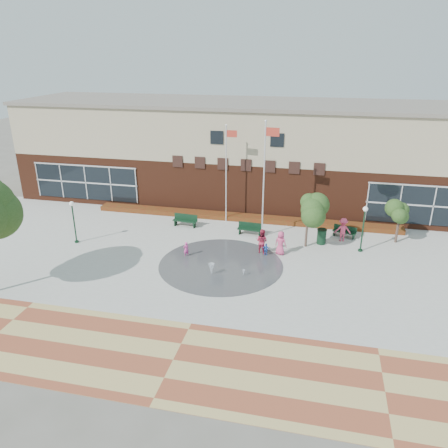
% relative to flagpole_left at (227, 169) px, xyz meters
% --- Properties ---
extents(ground, '(120.00, 120.00, 0.00)m').
position_rel_flagpole_left_xyz_m(ground, '(1.33, -10.97, -4.54)').
color(ground, '#666056').
rests_on(ground, ground).
extents(plaza_concrete, '(46.00, 18.00, 0.01)m').
position_rel_flagpole_left_xyz_m(plaza_concrete, '(1.33, -6.97, -4.53)').
color(plaza_concrete, '#A8A8A0').
rests_on(plaza_concrete, ground).
extents(paver_band, '(46.00, 6.00, 0.01)m').
position_rel_flagpole_left_xyz_m(paver_band, '(1.33, -17.97, -4.53)').
color(paver_band, brown).
rests_on(paver_band, ground).
extents(splash_pad, '(8.40, 8.40, 0.01)m').
position_rel_flagpole_left_xyz_m(splash_pad, '(1.33, -7.97, -4.53)').
color(splash_pad, '#383A3D').
rests_on(splash_pad, ground).
extents(library_building, '(44.40, 10.40, 9.20)m').
position_rel_flagpole_left_xyz_m(library_building, '(1.33, 6.51, 0.11)').
color(library_building, '#522616').
rests_on(library_building, ground).
extents(flower_bed, '(26.00, 1.20, 0.40)m').
position_rel_flagpole_left_xyz_m(flower_bed, '(1.33, 0.63, -4.54)').
color(flower_bed, maroon).
rests_on(flower_bed, ground).
extents(flagpole_left, '(0.96, 0.16, 8.15)m').
position_rel_flagpole_left_xyz_m(flagpole_left, '(0.00, 0.00, 0.00)').
color(flagpole_left, white).
rests_on(flagpole_left, ground).
extents(flagpole_right, '(1.10, 0.22, 8.97)m').
position_rel_flagpole_left_xyz_m(flagpole_right, '(3.42, -2.52, 0.47)').
color(flagpole_right, white).
rests_on(flagpole_right, ground).
extents(lamp_left, '(0.35, 0.35, 3.29)m').
position_rel_flagpole_left_xyz_m(lamp_left, '(-10.13, -6.76, -2.49)').
color(lamp_left, '#12311E').
rests_on(lamp_left, ground).
extents(lamp_right, '(0.36, 0.36, 3.44)m').
position_rel_flagpole_left_xyz_m(lamp_right, '(10.70, -3.68, -2.40)').
color(lamp_right, '#12311E').
rests_on(lamp_right, ground).
extents(bench_left, '(2.05, 0.73, 1.01)m').
position_rel_flagpole_left_xyz_m(bench_left, '(-3.09, -1.85, -4.21)').
color(bench_left, '#12311E').
rests_on(bench_left, ground).
extents(bench_mid, '(1.96, 0.67, 0.97)m').
position_rel_flagpole_left_xyz_m(bench_mid, '(2.40, -2.44, -4.22)').
color(bench_mid, '#12311E').
rests_on(bench_mid, ground).
extents(bench_right, '(1.84, 1.02, 0.89)m').
position_rel_flagpole_left_xyz_m(bench_right, '(9.63, -1.29, -4.25)').
color(bench_right, '#12311E').
rests_on(bench_right, ground).
extents(trash_can, '(0.72, 0.72, 1.18)m').
position_rel_flagpole_left_xyz_m(trash_can, '(7.91, -2.95, -3.94)').
color(trash_can, '#12311E').
rests_on(trash_can, ground).
extents(tree_mid, '(2.46, 2.46, 4.14)m').
position_rel_flagpole_left_xyz_m(tree_mid, '(6.80, -3.70, -1.52)').
color(tree_mid, '#402D26').
rests_on(tree_mid, ground).
extents(tree_small_right, '(2.05, 2.05, 3.51)m').
position_rel_flagpole_left_xyz_m(tree_small_right, '(13.41, -1.47, -1.98)').
color(tree_small_right, '#402D26').
rests_on(tree_small_right, ground).
extents(water_jet_a, '(0.39, 0.39, 0.76)m').
position_rel_flagpole_left_xyz_m(water_jet_a, '(1.06, -9.46, -4.54)').
color(water_jet_a, white).
rests_on(water_jet_a, ground).
extents(water_jet_b, '(0.18, 0.18, 0.41)m').
position_rel_flagpole_left_xyz_m(water_jet_b, '(3.12, -9.16, -4.54)').
color(water_jet_b, white).
rests_on(water_jet_b, ground).
extents(child_splash, '(0.47, 0.46, 1.09)m').
position_rel_flagpole_left_xyz_m(child_splash, '(-1.34, -7.19, -3.99)').
color(child_splash, '#EA45A1').
rests_on(child_splash, ground).
extents(adult_red, '(1.08, 0.97, 1.83)m').
position_rel_flagpole_left_xyz_m(adult_red, '(3.76, -5.50, -3.62)').
color(adult_red, '#AD2742').
rests_on(adult_red, ground).
extents(adult_pink, '(0.99, 0.81, 1.76)m').
position_rel_flagpole_left_xyz_m(adult_pink, '(5.09, -5.44, -3.66)').
color(adult_pink, '#D74577').
rests_on(adult_pink, ground).
extents(child_blue, '(0.58, 0.31, 0.94)m').
position_rel_flagpole_left_xyz_m(child_blue, '(4.13, -5.89, -4.06)').
color(child_blue, blue).
rests_on(child_blue, ground).
extents(person_bench, '(1.22, 0.75, 1.84)m').
position_rel_flagpole_left_xyz_m(person_bench, '(9.45, -2.06, -3.62)').
color(person_bench, '#E7426A').
rests_on(person_bench, ground).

